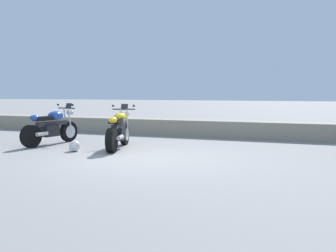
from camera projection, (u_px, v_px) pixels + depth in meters
name	position (u px, v px, depth m)	size (l,w,h in m)	color
ground_plane	(138.00, 158.00, 8.63)	(120.00, 120.00, 0.00)	gray
stone_wall	(195.00, 128.00, 13.09)	(36.00, 0.80, 0.55)	gray
motorcycle_blue_near_left	(51.00, 128.00, 10.89)	(0.68, 2.06, 1.18)	black
motorcycle_yellow_centre	(119.00, 130.00, 10.10)	(0.85, 2.04, 1.18)	black
rider_helmet	(75.00, 146.00, 9.63)	(0.28, 0.28, 0.28)	silver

